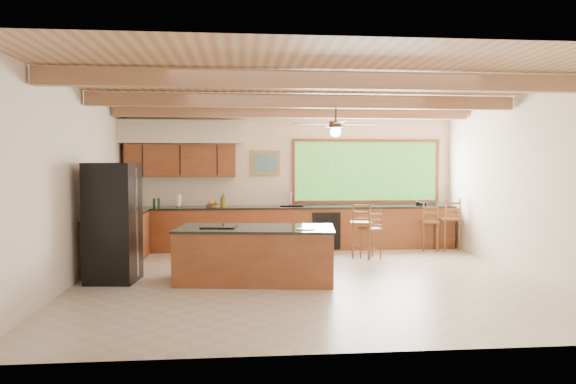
{
  "coord_description": "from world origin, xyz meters",
  "views": [
    {
      "loc": [
        -1.07,
        -8.0,
        1.8
      ],
      "look_at": [
        -0.27,
        0.8,
        1.34
      ],
      "focal_mm": 32.0,
      "sensor_mm": 36.0,
      "label": 1
    }
  ],
  "objects": [
    {
      "name": "refrigerator",
      "position": [
        -3.05,
        0.07,
        0.92
      ],
      "size": [
        0.78,
        0.77,
        1.84
      ],
      "rotation": [
        0.0,
        0.0,
        -0.1
      ],
      "color": "black",
      "rests_on": "ground"
    },
    {
      "name": "bar_stool_b",
      "position": [
        1.25,
        1.73,
        0.67
      ],
      "size": [
        0.47,
        0.47,
        1.12
      ],
      "rotation": [
        0.0,
        0.0,
        -0.19
      ],
      "color": "brown",
      "rests_on": "ground"
    },
    {
      "name": "bar_stool_c",
      "position": [
        2.89,
        2.4,
        0.59
      ],
      "size": [
        0.44,
        0.44,
        1.0
      ],
      "rotation": [
        0.0,
        0.0,
        -0.27
      ],
      "color": "brown",
      "rests_on": "ground"
    },
    {
      "name": "counter_run",
      "position": [
        -0.82,
        2.52,
        0.46
      ],
      "size": [
        7.12,
        3.1,
        1.24
      ],
      "color": "brown",
      "rests_on": "ground"
    },
    {
      "name": "ground",
      "position": [
        0.0,
        0.0,
        0.0
      ],
      "size": [
        7.2,
        7.2,
        0.0
      ],
      "primitive_type": "plane",
      "color": "beige",
      "rests_on": "ground"
    },
    {
      "name": "bar_stool_d",
      "position": [
        3.3,
        2.39,
        0.66
      ],
      "size": [
        0.42,
        0.42,
        1.11
      ],
      "rotation": [
        0.0,
        0.0,
        0.05
      ],
      "color": "brown",
      "rests_on": "ground"
    },
    {
      "name": "bar_stool_a",
      "position": [
        1.4,
        1.55,
        0.57
      ],
      "size": [
        0.44,
        0.44,
        0.96
      ],
      "rotation": [
        0.0,
        0.0,
        0.33
      ],
      "color": "brown",
      "rests_on": "ground"
    },
    {
      "name": "room_shell",
      "position": [
        -0.17,
        0.65,
        2.21
      ],
      "size": [
        7.27,
        6.54,
        3.02
      ],
      "color": "silver",
      "rests_on": "ground"
    },
    {
      "name": "island",
      "position": [
        -0.86,
        -0.08,
        0.42
      ],
      "size": [
        2.54,
        1.44,
        0.86
      ],
      "rotation": [
        0.0,
        0.0,
        -0.13
      ],
      "color": "brown",
      "rests_on": "ground"
    }
  ]
}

